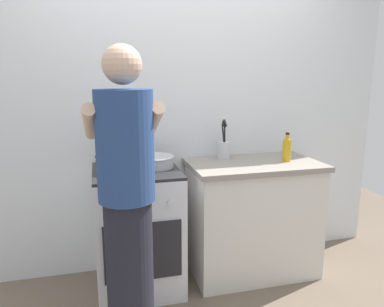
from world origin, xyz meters
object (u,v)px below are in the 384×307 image
(mixing_bowl, at_px, (155,161))
(utensil_crock, at_px, (224,147))
(person, at_px, (127,206))
(stove_range, at_px, (138,229))
(pot, at_px, (116,163))
(oil_bottle, at_px, (287,149))

(mixing_bowl, bearing_deg, utensil_crock, 12.62)
(person, bearing_deg, stove_range, 79.73)
(stove_range, distance_m, utensil_crock, 0.91)
(mixing_bowl, bearing_deg, stove_range, -165.50)
(pot, xyz_separation_m, utensil_crock, (0.85, 0.19, 0.04))
(utensil_crock, distance_m, person, 1.15)
(mixing_bowl, bearing_deg, oil_bottle, -3.81)
(oil_bottle, xyz_separation_m, person, (-1.27, -0.59, -0.13))
(stove_range, relative_size, oil_bottle, 4.02)
(person, bearing_deg, utensil_crock, 43.79)
(pot, relative_size, utensil_crock, 0.80)
(mixing_bowl, distance_m, utensil_crock, 0.59)
(stove_range, relative_size, pot, 3.35)
(utensil_crock, relative_size, person, 0.20)
(mixing_bowl, height_order, utensil_crock, utensil_crock)
(stove_range, height_order, oil_bottle, oil_bottle)
(utensil_crock, bearing_deg, stove_range, -167.01)
(pot, relative_size, person, 0.16)
(stove_range, bearing_deg, pot, -169.31)
(pot, height_order, utensil_crock, utensil_crock)
(mixing_bowl, relative_size, person, 0.17)
(mixing_bowl, bearing_deg, pot, -167.39)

